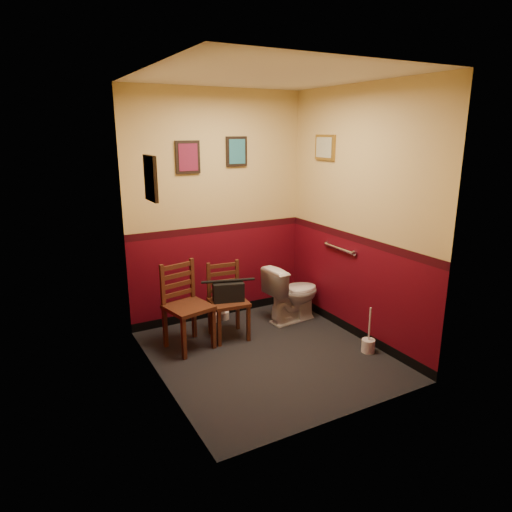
# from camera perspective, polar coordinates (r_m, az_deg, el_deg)

# --- Properties ---
(floor) EXTENTS (2.20, 2.40, 0.00)m
(floor) POSITION_cam_1_polar(r_m,az_deg,el_deg) (4.81, 1.46, -12.27)
(floor) COLOR black
(floor) RESTS_ON ground
(ceiling) EXTENTS (2.20, 2.40, 0.00)m
(ceiling) POSITION_cam_1_polar(r_m,az_deg,el_deg) (4.28, 1.72, 21.65)
(ceiling) COLOR silver
(ceiling) RESTS_ON ground
(wall_back) EXTENTS (2.20, 0.00, 2.70)m
(wall_back) POSITION_cam_1_polar(r_m,az_deg,el_deg) (5.40, -4.85, 5.94)
(wall_back) COLOR #520712
(wall_back) RESTS_ON ground
(wall_front) EXTENTS (2.20, 0.00, 2.70)m
(wall_front) POSITION_cam_1_polar(r_m,az_deg,el_deg) (3.39, 11.79, -0.02)
(wall_front) COLOR #520712
(wall_front) RESTS_ON ground
(wall_left) EXTENTS (0.00, 2.40, 2.70)m
(wall_left) POSITION_cam_1_polar(r_m,az_deg,el_deg) (3.93, -12.46, 2.03)
(wall_left) COLOR #520712
(wall_left) RESTS_ON ground
(wall_right) EXTENTS (0.00, 2.40, 2.70)m
(wall_right) POSITION_cam_1_polar(r_m,az_deg,el_deg) (4.98, 12.63, 4.82)
(wall_right) COLOR #520712
(wall_right) RESTS_ON ground
(grab_bar) EXTENTS (0.05, 0.56, 0.06)m
(grab_bar) POSITION_cam_1_polar(r_m,az_deg,el_deg) (5.24, 10.33, 0.96)
(grab_bar) COLOR silver
(grab_bar) RESTS_ON wall_right
(framed_print_back_a) EXTENTS (0.28, 0.04, 0.36)m
(framed_print_back_a) POSITION_cam_1_polar(r_m,az_deg,el_deg) (5.19, -8.52, 12.11)
(framed_print_back_a) COLOR black
(framed_print_back_a) RESTS_ON wall_back
(framed_print_back_b) EXTENTS (0.26, 0.04, 0.34)m
(framed_print_back_b) POSITION_cam_1_polar(r_m,az_deg,el_deg) (5.42, -2.44, 12.92)
(framed_print_back_b) COLOR black
(framed_print_back_b) RESTS_ON wall_back
(framed_print_left) EXTENTS (0.04, 0.30, 0.38)m
(framed_print_left) POSITION_cam_1_polar(r_m,az_deg,el_deg) (3.95, -13.01, 9.44)
(framed_print_left) COLOR black
(framed_print_left) RESTS_ON wall_left
(framed_print_right) EXTENTS (0.04, 0.34, 0.28)m
(framed_print_right) POSITION_cam_1_polar(r_m,az_deg,el_deg) (5.36, 8.60, 13.28)
(framed_print_right) COLOR olive
(framed_print_right) RESTS_ON wall_right
(toilet) EXTENTS (0.73, 0.45, 0.68)m
(toilet) POSITION_cam_1_polar(r_m,az_deg,el_deg) (5.53, 4.59, -4.68)
(toilet) COLOR white
(toilet) RESTS_ON floor
(toilet_brush) EXTENTS (0.14, 0.14, 0.49)m
(toilet_brush) POSITION_cam_1_polar(r_m,az_deg,el_deg) (4.98, 13.85, -10.72)
(toilet_brush) COLOR silver
(toilet_brush) RESTS_ON floor
(chair_left) EXTENTS (0.51, 0.51, 0.91)m
(chair_left) POSITION_cam_1_polar(r_m,az_deg,el_deg) (4.86, -8.73, -6.21)
(chair_left) COLOR #4D2617
(chair_left) RESTS_ON floor
(chair_right) EXTENTS (0.43, 0.43, 0.84)m
(chair_right) POSITION_cam_1_polar(r_m,az_deg,el_deg) (5.07, -3.60, -5.61)
(chair_right) COLOR #4D2617
(chair_right) RESTS_ON floor
(handbag) EXTENTS (0.37, 0.25, 0.24)m
(handbag) POSITION_cam_1_polar(r_m,az_deg,el_deg) (4.99, -3.48, -4.43)
(handbag) COLOR black
(handbag) RESTS_ON chair_right
(tp_stack) EXTENTS (0.22, 0.13, 0.28)m
(tp_stack) POSITION_cam_1_polar(r_m,az_deg,el_deg) (5.59, -4.41, -6.89)
(tp_stack) COLOR silver
(tp_stack) RESTS_ON floor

